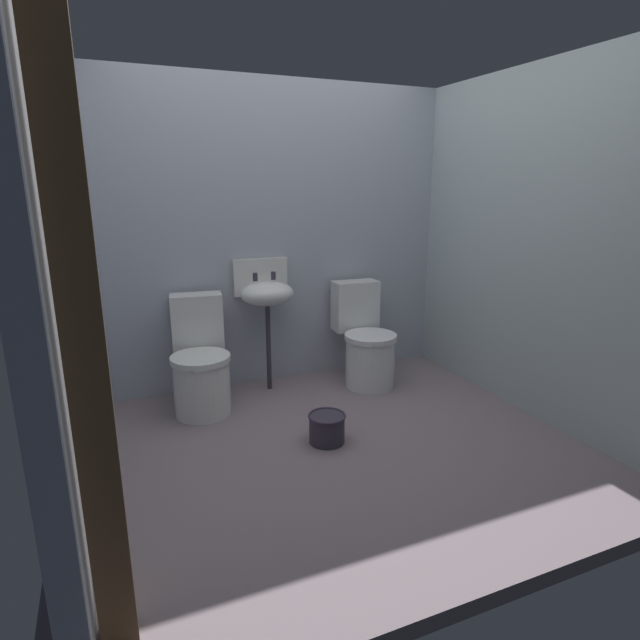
{
  "coord_description": "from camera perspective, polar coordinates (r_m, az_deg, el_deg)",
  "views": [
    {
      "loc": [
        -1.22,
        -2.6,
        1.54
      ],
      "look_at": [
        0.0,
        0.29,
        0.7
      ],
      "focal_mm": 28.74,
      "sensor_mm": 36.0,
      "label": 1
    }
  ],
  "objects": [
    {
      "name": "sink",
      "position": [
        3.83,
        -6.03,
        3.08
      ],
      "size": [
        0.42,
        0.35,
        0.99
      ],
      "color": "#36303D",
      "rests_on": "ground"
    },
    {
      "name": "toilet_left",
      "position": [
        3.65,
        -13.15,
        -4.91
      ],
      "size": [
        0.46,
        0.64,
        0.78
      ],
      "rotation": [
        0.0,
        0.0,
        3.0
      ],
      "color": "white",
      "rests_on": "ground"
    },
    {
      "name": "wooden_door_post",
      "position": [
        1.66,
        -24.99,
        -0.5
      ],
      "size": [
        0.12,
        0.12,
        2.28
      ],
      "primitive_type": "cube",
      "color": "brown",
      "rests_on": "ground"
    },
    {
      "name": "wall_back",
      "position": [
        4.01,
        -5.12,
        9.21
      ],
      "size": [
        3.16,
        0.1,
        2.28
      ],
      "primitive_type": "cube",
      "color": "#A3ACBA",
      "rests_on": "ground"
    },
    {
      "name": "ground_plane",
      "position": [
        3.28,
        2.0,
        -13.82
      ],
      "size": [
        3.16,
        2.69,
        0.08
      ],
      "primitive_type": "cube",
      "color": "gray"
    },
    {
      "name": "toilet_right",
      "position": [
        4.04,
        5.08,
        -2.59
      ],
      "size": [
        0.42,
        0.61,
        0.78
      ],
      "rotation": [
        0.0,
        0.0,
        3.09
      ],
      "color": "white",
      "rests_on": "ground"
    },
    {
      "name": "wall_right",
      "position": [
        3.8,
        21.66,
        7.91
      ],
      "size": [
        0.1,
        2.49,
        2.28
      ],
      "primitive_type": "cube",
      "color": "#A2B1B5",
      "rests_on": "ground"
    },
    {
      "name": "bucket",
      "position": [
        3.2,
        0.77,
        -11.88
      ],
      "size": [
        0.23,
        0.23,
        0.18
      ],
      "color": "#36303D",
      "rests_on": "ground"
    },
    {
      "name": "wall_left",
      "position": [
        2.74,
        -27.14,
        4.92
      ],
      "size": [
        0.1,
        2.49,
        2.28
      ],
      "primitive_type": "cube",
      "color": "#A1ABBF",
      "rests_on": "ground"
    }
  ]
}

